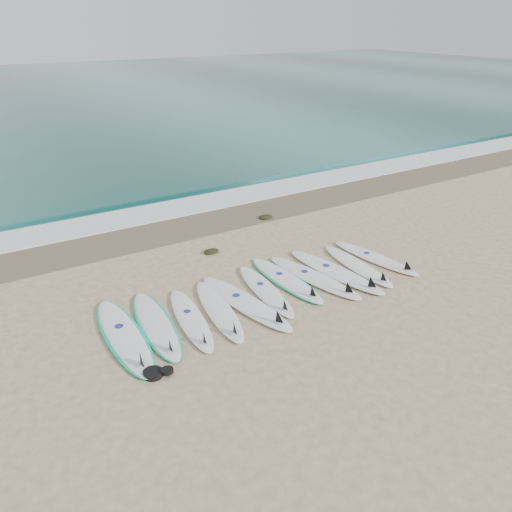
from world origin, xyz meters
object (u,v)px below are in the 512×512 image
surfboard_0 (124,337)px  leash_coil (156,373)px  surfboard_5 (266,291)px  surfboard_10 (377,258)px

surfboard_0 → leash_coil: size_ratio=5.99×
leash_coil → surfboard_0: bearing=95.3°
surfboard_0 → leash_coil: bearing=-83.3°
surfboard_5 → surfboard_10: bearing=5.7°
surfboard_5 → leash_coil: size_ratio=5.22×
surfboard_5 → leash_coil: 3.14m
surfboard_10 → surfboard_5: bearing=170.4°
surfboard_0 → surfboard_5: bearing=2.1°
surfboard_0 → surfboard_5: surfboard_0 is taller
surfboard_0 → surfboard_10: (6.00, -0.01, 0.00)m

